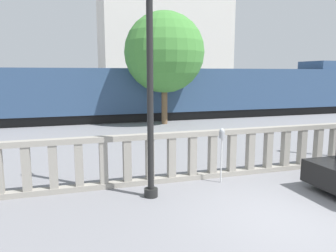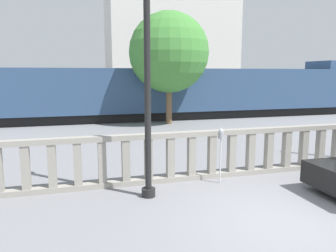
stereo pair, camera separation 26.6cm
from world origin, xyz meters
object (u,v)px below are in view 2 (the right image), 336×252
(parking_meter, at_px, (221,140))
(train_near, at_px, (165,93))
(tree_left, at_px, (169,53))
(lamppost, at_px, (147,55))

(parking_meter, bearing_deg, train_near, 81.20)
(tree_left, bearing_deg, train_near, 80.08)
(lamppost, distance_m, parking_meter, 2.99)
(lamppost, relative_size, tree_left, 0.98)
(lamppost, xyz_separation_m, parking_meter, (2.05, 0.44, -2.14))
(lamppost, height_order, train_near, lamppost)
(lamppost, distance_m, tree_left, 11.52)
(lamppost, bearing_deg, train_near, 73.03)
(parking_meter, relative_size, tree_left, 0.23)
(train_near, height_order, tree_left, tree_left)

